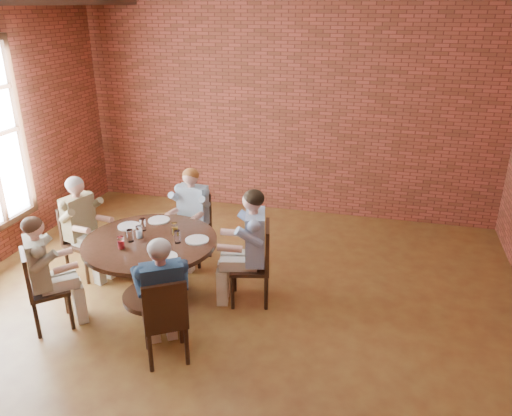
% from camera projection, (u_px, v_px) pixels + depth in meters
% --- Properties ---
extents(floor, '(7.00, 7.00, 0.00)m').
position_uv_depth(floor, '(216.00, 334.00, 5.15)').
color(floor, brown).
rests_on(floor, ground).
extents(wall_back, '(7.00, 0.00, 7.00)m').
position_uv_depth(wall_back, '(286.00, 106.00, 7.63)').
color(wall_back, brown).
rests_on(wall_back, ground).
extents(dining_table, '(1.48, 1.48, 0.75)m').
position_uv_depth(dining_table, '(152.00, 258.00, 5.58)').
color(dining_table, '#311D10').
rests_on(dining_table, floor).
extents(chair_a, '(0.52, 0.52, 0.94)m').
position_uv_depth(chair_a, '(258.00, 260.00, 5.55)').
color(chair_a, '#311D10').
rests_on(chair_a, floor).
extents(diner_a, '(0.76, 0.67, 1.34)m').
position_uv_depth(diner_a, '(250.00, 248.00, 5.49)').
color(diner_a, '#446DB3').
rests_on(diner_a, floor).
extents(chair_b, '(0.43, 0.43, 0.90)m').
position_uv_depth(chair_b, '(195.00, 224.00, 6.51)').
color(chair_b, '#311D10').
rests_on(chair_b, floor).
extents(diner_b, '(0.54, 0.64, 1.26)m').
position_uv_depth(diner_b, '(191.00, 217.00, 6.39)').
color(diner_b, '#8CA1B2').
rests_on(diner_b, floor).
extents(chair_c, '(0.50, 0.50, 0.91)m').
position_uv_depth(chair_c, '(80.00, 237.00, 6.14)').
color(chair_c, '#311D10').
rests_on(chair_c, floor).
extents(diner_c, '(0.72, 0.65, 1.28)m').
position_uv_depth(diner_c, '(83.00, 228.00, 6.05)').
color(diner_c, brown).
rests_on(diner_c, floor).
extents(chair_d, '(0.55, 0.55, 0.89)m').
position_uv_depth(chair_d, '(40.00, 287.00, 5.08)').
color(chair_d, '#311D10').
rests_on(chair_d, floor).
extents(diner_d, '(0.76, 0.75, 1.25)m').
position_uv_depth(diner_d, '(46.00, 273.00, 5.06)').
color(diner_d, tan).
rests_on(diner_d, floor).
extents(chair_e, '(0.55, 0.55, 0.90)m').
position_uv_depth(chair_e, '(165.00, 318.00, 4.58)').
color(chair_e, '#311D10').
rests_on(chair_e, floor).
extents(diner_e, '(0.74, 0.77, 1.27)m').
position_uv_depth(diner_e, '(163.00, 300.00, 4.59)').
color(diner_e, '#192D46').
rests_on(diner_e, floor).
extents(plate_a, '(0.26, 0.26, 0.01)m').
position_uv_depth(plate_a, '(197.00, 240.00, 5.48)').
color(plate_a, white).
rests_on(plate_a, dining_table).
extents(plate_b, '(0.26, 0.26, 0.01)m').
position_uv_depth(plate_b, '(159.00, 220.00, 5.97)').
color(plate_b, white).
rests_on(plate_b, dining_table).
extents(plate_c, '(0.26, 0.26, 0.01)m').
position_uv_depth(plate_c, '(129.00, 226.00, 5.81)').
color(plate_c, white).
rests_on(plate_c, dining_table).
extents(plate_d, '(0.26, 0.26, 0.01)m').
position_uv_depth(plate_d, '(165.00, 257.00, 5.11)').
color(plate_d, white).
rests_on(plate_d, dining_table).
extents(glass_a, '(0.07, 0.07, 0.14)m').
position_uv_depth(glass_a, '(177.00, 237.00, 5.41)').
color(glass_a, white).
rests_on(glass_a, dining_table).
extents(glass_b, '(0.07, 0.07, 0.14)m').
position_uv_depth(glass_b, '(175.00, 229.00, 5.60)').
color(glass_b, white).
rests_on(glass_b, dining_table).
extents(glass_c, '(0.07, 0.07, 0.14)m').
position_uv_depth(glass_c, '(143.00, 225.00, 5.70)').
color(glass_c, white).
rests_on(glass_c, dining_table).
extents(glass_d, '(0.07, 0.07, 0.14)m').
position_uv_depth(glass_d, '(139.00, 232.00, 5.52)').
color(glass_d, white).
rests_on(glass_d, dining_table).
extents(glass_e, '(0.07, 0.07, 0.14)m').
position_uv_depth(glass_e, '(130.00, 236.00, 5.43)').
color(glass_e, white).
rests_on(glass_e, dining_table).
extents(glass_f, '(0.07, 0.07, 0.14)m').
position_uv_depth(glass_f, '(121.00, 243.00, 5.27)').
color(glass_f, white).
rests_on(glass_f, dining_table).
extents(smartphone, '(0.09, 0.15, 0.01)m').
position_uv_depth(smartphone, '(162.00, 260.00, 5.05)').
color(smartphone, black).
rests_on(smartphone, dining_table).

